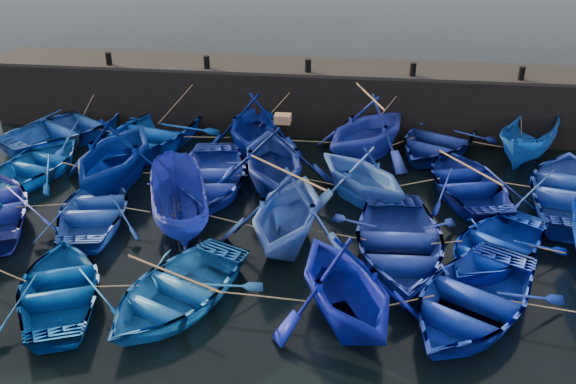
# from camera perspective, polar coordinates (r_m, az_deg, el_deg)

# --- Properties ---
(ground) EXTENTS (120.00, 120.00, 0.00)m
(ground) POSITION_cam_1_polar(r_m,az_deg,el_deg) (17.77, -1.25, -6.79)
(ground) COLOR black
(ground) RESTS_ON ground
(quay_wall) EXTENTS (26.00, 2.50, 2.50)m
(quay_wall) POSITION_cam_1_polar(r_m,az_deg,el_deg) (26.57, 1.92, 8.37)
(quay_wall) COLOR black
(quay_wall) RESTS_ON ground
(quay_top) EXTENTS (26.00, 2.50, 0.12)m
(quay_top) POSITION_cam_1_polar(r_m,az_deg,el_deg) (26.17, 1.96, 11.07)
(quay_top) COLOR black
(quay_top) RESTS_ON quay_wall
(bollard_0) EXTENTS (0.24, 0.24, 0.50)m
(bollard_0) POSITION_cam_1_polar(r_m,az_deg,el_deg) (27.10, -15.66, 11.35)
(bollard_0) COLOR black
(bollard_0) RESTS_ON quay_top
(bollard_1) EXTENTS (0.24, 0.24, 0.50)m
(bollard_1) POSITION_cam_1_polar(r_m,az_deg,el_deg) (25.87, -7.25, 11.39)
(bollard_1) COLOR black
(bollard_1) RESTS_ON quay_top
(bollard_2) EXTENTS (0.24, 0.24, 0.50)m
(bollard_2) POSITION_cam_1_polar(r_m,az_deg,el_deg) (25.22, 1.79, 11.16)
(bollard_2) COLOR black
(bollard_2) RESTS_ON quay_top
(bollard_3) EXTENTS (0.24, 0.24, 0.50)m
(bollard_3) POSITION_cam_1_polar(r_m,az_deg,el_deg) (25.19, 11.04, 10.65)
(bollard_3) COLOR black
(bollard_3) RESTS_ON quay_top
(bollard_4) EXTENTS (0.24, 0.24, 0.50)m
(bollard_4) POSITION_cam_1_polar(r_m,az_deg,el_deg) (25.80, 20.05, 9.89)
(bollard_4) COLOR black
(bollard_4) RESTS_ON quay_top
(boat_0) EXTENTS (6.34, 6.72, 1.13)m
(boat_0) POSITION_cam_1_polar(r_m,az_deg,el_deg) (26.82, -18.78, 5.49)
(boat_0) COLOR #174597
(boat_0) RESTS_ON ground
(boat_1) EXTENTS (5.68, 6.78, 1.21)m
(boat_1) POSITION_cam_1_polar(r_m,az_deg,el_deg) (25.20, -12.30, 5.04)
(boat_1) COLOR blue
(boat_1) RESTS_ON ground
(boat_2) EXTENTS (4.01, 4.56, 2.27)m
(boat_2) POSITION_cam_1_polar(r_m,az_deg,el_deg) (24.18, -3.09, 6.04)
(boat_2) COLOR navy
(boat_2) RESTS_ON ground
(boat_3) EXTENTS (5.82, 5.98, 2.40)m
(boat_3) POSITION_cam_1_polar(r_m,az_deg,el_deg) (23.81, 7.11, 5.67)
(boat_3) COLOR #2336BE
(boat_3) RESTS_ON ground
(boat_4) EXTENTS (5.59, 6.25, 1.07)m
(boat_4) POSITION_cam_1_polar(r_m,az_deg,el_deg) (25.03, 13.18, 4.61)
(boat_4) COLOR navy
(boat_4) RESTS_ON ground
(boat_5) EXTENTS (3.44, 4.60, 1.68)m
(boat_5) POSITION_cam_1_polar(r_m,az_deg,el_deg) (25.01, 20.65, 4.25)
(boat_5) COLOR #134EAF
(boat_5) RESTS_ON ground
(boat_6) EXTENTS (3.96, 4.83, 0.88)m
(boat_6) POSITION_cam_1_polar(r_m,az_deg,el_deg) (24.24, -21.33, 2.34)
(boat_6) COLOR #0B4B99
(boat_6) RESTS_ON ground
(boat_7) EXTENTS (4.56, 5.16, 2.54)m
(boat_7) POSITION_cam_1_polar(r_m,az_deg,el_deg) (22.23, -15.15, 3.43)
(boat_7) COLOR navy
(boat_7) RESTS_ON ground
(boat_8) EXTENTS (4.23, 5.44, 1.04)m
(boat_8) POSITION_cam_1_polar(r_m,az_deg,el_deg) (21.74, -6.90, 1.48)
(boat_8) COLOR blue
(boat_8) RESTS_ON ground
(boat_9) EXTENTS (5.00, 5.50, 2.49)m
(boat_9) POSITION_cam_1_polar(r_m,az_deg,el_deg) (21.14, -1.26, 3.07)
(boat_9) COLOR navy
(boat_9) RESTS_ON ground
(boat_10) EXTENTS (5.08, 5.11, 2.04)m
(boat_10) POSITION_cam_1_polar(r_m,az_deg,el_deg) (20.73, 6.61, 1.68)
(boat_10) COLOR blue
(boat_10) RESTS_ON ground
(boat_11) EXTENTS (4.44, 5.45, 0.99)m
(boat_11) POSITION_cam_1_polar(r_m,az_deg,el_deg) (22.05, 15.66, 0.92)
(boat_11) COLOR navy
(boat_11) RESTS_ON ground
(boat_12) EXTENTS (5.13, 6.33, 1.16)m
(boat_12) POSITION_cam_1_polar(r_m,az_deg,el_deg) (22.45, 23.96, 0.18)
(boat_12) COLOR #2245B1
(boat_12) RESTS_ON ground
(boat_14) EXTENTS (3.82, 4.83, 0.91)m
(boat_14) POSITION_cam_1_polar(r_m,az_deg,el_deg) (20.56, -16.74, -1.42)
(boat_14) COLOR blue
(boat_14) RESTS_ON ground
(boat_15) EXTENTS (3.11, 4.76, 1.72)m
(boat_15) POSITION_cam_1_polar(r_m,az_deg,el_deg) (19.34, -9.72, -1.11)
(boat_15) COLOR navy
(boat_15) RESTS_ON ground
(boat_16) EXTENTS (4.39, 4.92, 2.34)m
(boat_16) POSITION_cam_1_polar(r_m,az_deg,el_deg) (18.14, -0.08, -1.63)
(boat_16) COLOR blue
(boat_16) RESTS_ON ground
(boat_17) EXTENTS (4.01, 5.44, 1.09)m
(boat_17) POSITION_cam_1_polar(r_m,az_deg,el_deg) (18.13, 9.78, -4.39)
(boat_17) COLOR navy
(boat_17) RESTS_ON ground
(boat_18) EXTENTS (5.07, 5.36, 0.91)m
(boat_18) POSITION_cam_1_polar(r_m,az_deg,el_deg) (18.76, 17.88, -4.60)
(boat_18) COLOR #0425AF
(boat_18) RESTS_ON ground
(boat_21) EXTENTS (4.44, 5.15, 0.90)m
(boat_21) POSITION_cam_1_polar(r_m,az_deg,el_deg) (17.26, -19.54, -7.99)
(boat_21) COLOR #03448E
(boat_21) RESTS_ON ground
(boat_22) EXTENTS (4.91, 5.58, 0.96)m
(boat_22) POSITION_cam_1_polar(r_m,az_deg,el_deg) (16.38, -10.01, -8.60)
(boat_22) COLOR blue
(boat_22) RESTS_ON ground
(boat_23) EXTENTS (5.16, 5.44, 2.24)m
(boat_23) POSITION_cam_1_polar(r_m,az_deg,el_deg) (15.30, 5.12, -8.19)
(boat_23) COLOR #06129F
(boat_23) RESTS_ON ground
(boat_24) EXTENTS (5.70, 6.24, 1.06)m
(boat_24) POSITION_cam_1_polar(r_m,az_deg,el_deg) (16.39, 15.98, -9.13)
(boat_24) COLOR #112EAF
(boat_24) RESTS_ON ground
(wooden_crate) EXTENTS (0.53, 0.40, 0.28)m
(wooden_crate) POSITION_cam_1_polar(r_m,az_deg,el_deg) (20.56, -0.47, 6.53)
(wooden_crate) COLOR #91603F
(wooden_crate) RESTS_ON boat_9
(mooring_ropes) EXTENTS (17.56, 11.84, 2.10)m
(mooring_ropes) POSITION_cam_1_polar(r_m,az_deg,el_deg) (21.62, -0.08, 2.60)
(mooring_ropes) COLOR tan
(mooring_ropes) RESTS_ON ground
(loose_oars) EXTENTS (10.24, 11.64, 1.50)m
(loose_oars) POSITION_cam_1_polar(r_m,az_deg,el_deg) (19.37, 4.48, 2.08)
(loose_oars) COLOR #99724C
(loose_oars) RESTS_ON ground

